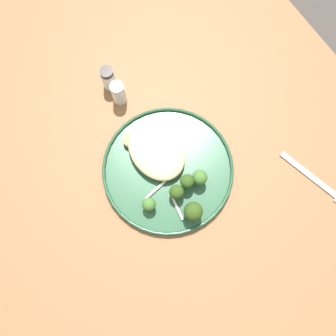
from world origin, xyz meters
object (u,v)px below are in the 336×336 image
broccoli_floret_near_rim (177,192)px  broccoli_floret_beside_noodles (193,212)px  dinner_fork (318,182)px  seared_scallop_rear_pale (165,158)px  seared_scallop_center_golden (130,140)px  salt_shaker (120,92)px  broccoli_floret_left_leaning (200,178)px  pepper_shaker (110,78)px  seared_scallop_tiny_bay (141,148)px  dinner_plate (168,169)px  broccoli_floret_tall_stalk (187,181)px  seared_scallop_left_edge (159,150)px  broccoli_floret_front_edge (149,205)px

broccoli_floret_near_rim → broccoli_floret_beside_noodles: size_ratio=0.79×
dinner_fork → seared_scallop_rear_pale: bearing=48.5°
seared_scallop_center_golden → broccoli_floret_beside_noodles: bearing=-173.0°
salt_shaker → seared_scallop_rear_pale: bearing=-179.1°
broccoli_floret_left_leaning → pepper_shaker: (0.31, 0.04, -0.01)m
seared_scallop_center_golden → seared_scallop_tiny_bay: (-0.03, -0.01, -0.00)m
seared_scallop_tiny_bay → broccoli_floret_near_rim: 0.13m
dinner_plate → broccoli_floret_left_leaning: 0.08m
dinner_plate → salt_shaker: salt_shaker is taller
broccoli_floret_beside_noodles → broccoli_floret_tall_stalk: (0.06, -0.03, -0.00)m
dinner_plate → broccoli_floret_tall_stalk: broccoli_floret_tall_stalk is taller
seared_scallop_left_edge → broccoli_floret_near_rim: size_ratio=0.71×
broccoli_floret_near_rim → broccoli_floret_front_edge: 0.06m
seared_scallop_tiny_bay → dinner_fork: 0.40m
pepper_shaker → broccoli_floret_left_leaning: bearing=-172.9°
dinner_plate → dinner_fork: dinner_plate is taller
dinner_fork → pepper_shaker: (0.45, 0.26, 0.03)m
broccoli_floret_beside_noodles → seared_scallop_rear_pale: bearing=-7.2°
dinner_fork → broccoli_floret_left_leaning: bearing=56.7°
dinner_plate → salt_shaker: (0.21, -0.00, 0.02)m
broccoli_floret_tall_stalk → dinner_fork: 0.29m
seared_scallop_rear_pale → broccoli_floret_left_leaning: broccoli_floret_left_leaning is taller
seared_scallop_tiny_bay → broccoli_floret_front_edge: (-0.12, 0.05, 0.01)m
dinner_plate → pepper_shaker: pepper_shaker is taller
broccoli_floret_near_rim → broccoli_floret_front_edge: size_ratio=1.09×
dinner_plate → broccoli_floret_near_rim: broccoli_floret_near_rim is taller
seared_scallop_rear_pale → seared_scallop_left_edge: (0.02, 0.00, 0.00)m
seared_scallop_rear_pale → broccoli_floret_left_leaning: (-0.08, -0.04, 0.02)m
seared_scallop_tiny_bay → broccoli_floret_front_edge: size_ratio=0.78×
dinner_plate → broccoli_floret_front_edge: 0.10m
dinner_plate → salt_shaker: bearing=-0.9°
broccoli_floret_front_edge → broccoli_floret_tall_stalk: size_ratio=0.81×
seared_scallop_left_edge → dinner_fork: (-0.25, -0.26, -0.02)m
broccoli_floret_left_leaning → dinner_fork: 0.27m
seared_scallop_rear_pale → pepper_shaker: bearing=0.7°
seared_scallop_left_edge → pepper_shaker: size_ratio=0.48×
seared_scallop_rear_pale → salt_shaker: bearing=0.9°
dinner_plate → broccoli_floret_tall_stalk: bearing=-164.4°
broccoli_floret_near_rim → salt_shaker: (0.26, -0.02, -0.00)m
seared_scallop_center_golden → seared_scallop_tiny_bay: seared_scallop_center_golden is taller
salt_shaker → seared_scallop_tiny_bay: bearing=167.8°
broccoli_floret_beside_noodles → salt_shaker: 0.32m
seared_scallop_rear_pale → seared_scallop_left_edge: seared_scallop_left_edge is taller
dinner_fork → salt_shaker: 0.49m
broccoli_floret_front_edge → seared_scallop_center_golden: bearing=-16.0°
broccoli_floret_front_edge → salt_shaker: (0.25, -0.08, -0.00)m
broccoli_floret_near_rim → broccoli_floret_beside_noodles: broccoli_floret_beside_noodles is taller
broccoli_floret_near_rim → broccoli_floret_tall_stalk: broccoli_floret_tall_stalk is taller
dinner_plate → seared_scallop_rear_pale: 0.03m
broccoli_floret_near_rim → broccoli_floret_front_edge: (0.01, 0.06, -0.00)m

